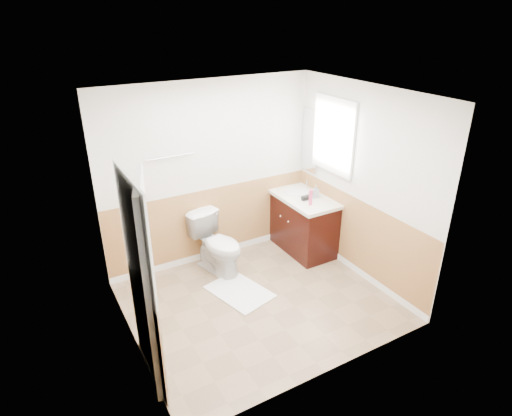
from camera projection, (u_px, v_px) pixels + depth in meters
floor at (259, 302)px, 5.34m from camera, size 3.00×3.00×0.00m
ceiling at (260, 95)px, 4.29m from camera, size 3.00×3.00×0.00m
wall_back at (211, 174)px, 5.84m from camera, size 3.00×0.00×3.00m
wall_front at (334, 265)px, 3.79m from camera, size 3.00×0.00×3.00m
wall_left at (123, 243)px, 4.14m from camera, size 0.00×3.00×3.00m
wall_right at (362, 185)px, 5.49m from camera, size 0.00×3.00×3.00m
wainscot_back at (213, 224)px, 6.14m from camera, size 3.00×0.00×3.00m
wainscot_front at (328, 332)px, 4.11m from camera, size 3.00×0.00×3.00m
wainscot_left at (134, 307)px, 4.46m from camera, size 0.00×2.60×2.60m
wainscot_right at (356, 237)px, 5.80m from camera, size 0.00×2.60×2.60m
toilet at (218, 244)px, 5.83m from camera, size 0.64×0.88×0.81m
bath_mat at (240, 292)px, 5.52m from camera, size 0.73×0.91×0.02m
vanity_cabinet at (301, 224)px, 6.39m from camera, size 0.55×1.10×0.80m
vanity_knob_left at (288, 222)px, 6.11m from camera, size 0.03×0.03×0.03m
vanity_knob_right at (281, 216)px, 6.27m from camera, size 0.03×0.03×0.03m
countertop at (302, 197)px, 6.21m from camera, size 0.60×1.15×0.05m
sink_basin at (297, 191)px, 6.32m from camera, size 0.36×0.36×0.02m
faucet at (307, 185)px, 6.37m from camera, size 0.02×0.02×0.14m
lotion_bottle at (311, 197)px, 5.86m from camera, size 0.05×0.05×0.22m
soap_dispenser at (316, 191)px, 6.11m from camera, size 0.10×0.10×0.18m
hair_dryer_body at (306, 198)px, 6.04m from camera, size 0.14×0.07×0.07m
hair_dryer_handle at (302, 199)px, 6.08m from camera, size 0.03×0.03×0.07m
mirror_panel at (310, 141)px, 6.22m from camera, size 0.02×0.35×0.90m
window_frame at (334, 136)px, 5.73m from camera, size 0.04×0.80×1.00m
window_glass at (334, 135)px, 5.74m from camera, size 0.01×0.70×0.90m
door at (150, 284)px, 3.92m from camera, size 0.29×0.78×2.04m
door_frame at (142, 285)px, 3.89m from camera, size 0.02×0.92×2.10m
door_knob at (147, 271)px, 4.24m from camera, size 0.06×0.06×0.06m
towel_bar at (171, 157)px, 5.40m from camera, size 0.62×0.02×0.02m
tp_holder_bar at (208, 215)px, 5.97m from camera, size 0.14×0.02×0.02m
tp_roll at (208, 215)px, 5.97m from camera, size 0.10×0.11×0.11m
tp_sheet at (208, 222)px, 6.01m from camera, size 0.10×0.01×0.16m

